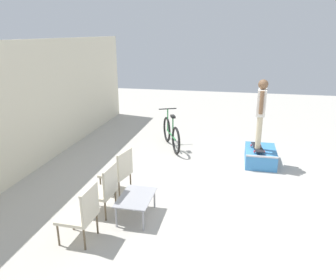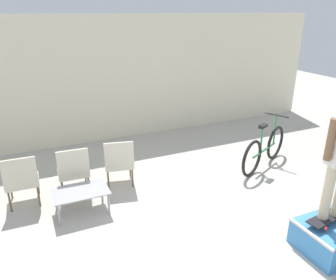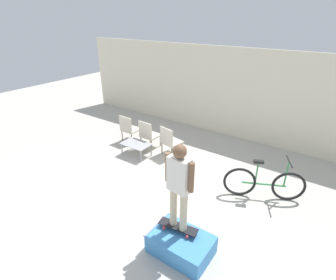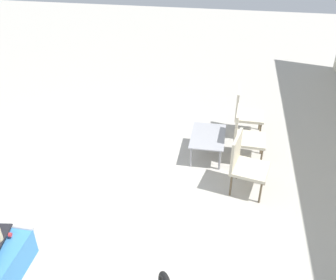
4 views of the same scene
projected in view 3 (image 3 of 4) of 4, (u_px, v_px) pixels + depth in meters
ground_plane at (135, 196)px, 6.26m from camera, size 24.00×24.00×0.00m
house_wall_back at (221, 92)px, 8.96m from camera, size 12.00×0.06×3.00m
skate_ramp_box at (181, 244)px, 4.70m from camera, size 1.11×0.74×0.41m
skateboard_on_ramp at (178, 227)px, 4.71m from camera, size 0.75×0.33×0.07m
person_skater at (179, 182)px, 4.29m from camera, size 0.57×0.23×1.64m
coffee_table at (136, 145)px, 7.89m from camera, size 0.86×0.57×0.40m
patio_chair_left at (129, 128)px, 8.71m from camera, size 0.54×0.54×0.92m
patio_chair_center at (148, 134)px, 8.28m from camera, size 0.55×0.55×0.92m
patio_chair_right at (170, 140)px, 7.86m from camera, size 0.62×0.62×0.92m
bicycle at (264, 183)px, 6.03m from camera, size 1.69×0.84×1.05m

